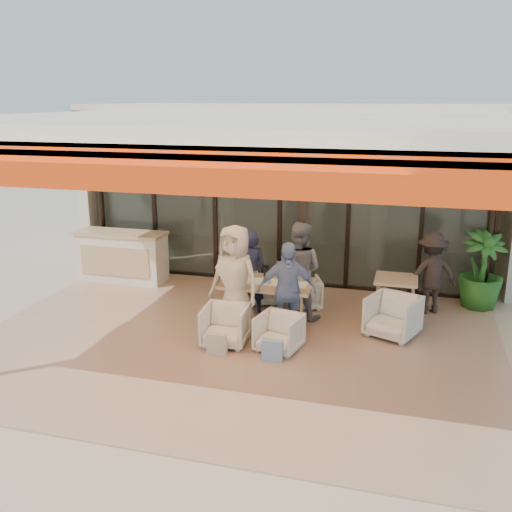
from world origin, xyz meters
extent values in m
plane|color=#C6B293|center=(0.00, 0.00, 0.00)|extent=(70.00, 70.00, 0.00)
cube|color=tan|center=(0.00, 0.00, 0.01)|extent=(8.00, 6.00, 0.01)
cube|color=silver|center=(0.00, 0.00, 3.30)|extent=(8.00, 6.00, 0.20)
cube|color=#FF410D|center=(0.00, -2.94, 3.02)|extent=(8.00, 0.12, 0.45)
cube|color=#FF5515|center=(0.00, -2.25, 3.14)|extent=(8.00, 1.50, 0.06)
cylinder|color=black|center=(-3.88, 2.88, 1.60)|extent=(0.12, 0.12, 3.20)
cylinder|color=black|center=(3.88, 2.88, 1.60)|extent=(0.12, 0.12, 3.20)
cube|color=#9EADA3|center=(0.00, 3.00, 1.60)|extent=(8.00, 0.03, 3.20)
cube|color=black|center=(0.00, 3.00, 0.04)|extent=(8.00, 0.10, 0.08)
cube|color=black|center=(0.00, 3.00, 3.16)|extent=(8.00, 0.10, 0.08)
cube|color=black|center=(-4.00, 3.00, 1.60)|extent=(0.08, 0.10, 3.20)
cube|color=black|center=(-2.70, 3.00, 1.60)|extent=(0.08, 0.10, 3.20)
cube|color=black|center=(-1.35, 3.00, 1.60)|extent=(0.08, 0.10, 3.20)
cube|color=black|center=(0.00, 3.00, 1.60)|extent=(0.08, 0.10, 3.20)
cube|color=black|center=(1.35, 3.00, 1.60)|extent=(0.08, 0.10, 3.20)
cube|color=black|center=(2.70, 3.00, 1.60)|extent=(0.08, 0.10, 3.20)
cube|color=black|center=(4.00, 3.00, 1.60)|extent=(0.08, 0.10, 3.20)
cube|color=silver|center=(0.00, 6.50, 1.70)|extent=(9.00, 0.25, 3.40)
cube|color=silver|center=(-4.40, 4.75, 1.70)|extent=(0.25, 3.50, 3.40)
cube|color=silver|center=(4.40, 4.75, 1.70)|extent=(0.25, 3.50, 3.40)
cube|color=silver|center=(0.00, 4.75, 3.40)|extent=(9.00, 3.50, 0.25)
cube|color=tan|center=(0.00, 4.75, 0.01)|extent=(8.00, 3.50, 0.02)
cylinder|color=silver|center=(-1.60, 4.60, 1.50)|extent=(0.40, 0.40, 3.00)
cylinder|color=silver|center=(1.80, 4.60, 1.50)|extent=(0.40, 0.40, 3.00)
cylinder|color=black|center=(-1.20, 4.20, 3.00)|extent=(0.03, 0.03, 0.70)
cube|color=black|center=(-1.20, 4.20, 2.55)|extent=(0.30, 0.30, 0.40)
sphere|color=#FFBF72|center=(-1.20, 4.20, 2.55)|extent=(0.18, 0.18, 0.18)
cylinder|color=black|center=(2.30, 4.20, 3.00)|extent=(0.03, 0.03, 0.70)
cube|color=black|center=(2.30, 4.20, 2.55)|extent=(0.30, 0.30, 0.40)
sphere|color=#FFBF72|center=(2.30, 4.20, 2.55)|extent=(0.18, 0.18, 0.18)
cylinder|color=black|center=(0.30, 4.00, 0.05)|extent=(0.40, 0.40, 0.05)
cylinder|color=black|center=(0.30, 4.00, 1.05)|extent=(0.04, 0.04, 2.10)
cone|color=red|center=(0.30, 4.00, 1.70)|extent=(0.32, 0.32, 1.10)
cube|color=silver|center=(-3.14, 2.30, 0.50)|extent=(1.80, 0.60, 1.00)
cube|color=tan|center=(-3.14, 2.30, 1.01)|extent=(1.85, 0.65, 0.06)
cube|color=tan|center=(-3.14, 1.99, 0.50)|extent=(1.50, 0.02, 0.60)
cube|color=tan|center=(0.32, 0.82, 0.72)|extent=(1.50, 0.90, 0.05)
cube|color=white|center=(0.32, 0.82, 0.74)|extent=(1.30, 0.35, 0.01)
cylinder|color=tan|center=(-0.30, 0.50, 0.35)|extent=(0.06, 0.06, 0.70)
cylinder|color=tan|center=(0.94, 0.50, 0.35)|extent=(0.06, 0.06, 0.70)
cylinder|color=tan|center=(-0.30, 1.14, 0.35)|extent=(0.06, 0.06, 0.70)
cylinder|color=tan|center=(0.94, 1.14, 0.35)|extent=(0.06, 0.06, 0.70)
cylinder|color=white|center=(-0.13, 0.67, 0.81)|extent=(0.06, 0.06, 0.11)
cylinder|color=white|center=(0.07, 1.02, 0.81)|extent=(0.06, 0.06, 0.11)
cylinder|color=white|center=(0.37, 0.72, 0.81)|extent=(0.06, 0.06, 0.11)
cylinder|color=white|center=(0.62, 1.00, 0.81)|extent=(0.06, 0.06, 0.11)
cylinder|color=white|center=(0.82, 0.62, 0.81)|extent=(0.06, 0.06, 0.11)
cylinder|color=#8D3814|center=(-0.23, 0.97, 0.83)|extent=(0.07, 0.07, 0.16)
cylinder|color=black|center=(0.22, 1.10, 0.83)|extent=(0.09, 0.09, 0.17)
cylinder|color=black|center=(0.22, 1.10, 0.93)|extent=(0.10, 0.10, 0.01)
cylinder|color=white|center=(-0.13, 0.52, 0.76)|extent=(0.22, 0.22, 0.01)
cylinder|color=white|center=(0.77, 0.52, 0.76)|extent=(0.22, 0.22, 0.01)
cylinder|color=white|center=(-0.13, 1.14, 0.76)|extent=(0.22, 0.22, 0.01)
cylinder|color=white|center=(0.77, 1.14, 0.76)|extent=(0.22, 0.22, 0.01)
imported|color=white|center=(-0.10, 1.77, 0.32)|extent=(0.78, 0.75, 0.64)
imported|color=white|center=(0.74, 1.77, 0.31)|extent=(0.76, 0.74, 0.61)
imported|color=white|center=(-0.10, -0.13, 0.34)|extent=(0.70, 0.66, 0.68)
imported|color=white|center=(0.74, -0.13, 0.31)|extent=(0.71, 0.68, 0.63)
imported|color=#181B36|center=(-0.10, 1.27, 0.74)|extent=(0.61, 0.47, 1.48)
imported|color=slate|center=(0.74, 1.27, 0.84)|extent=(0.88, 0.72, 1.68)
imported|color=beige|center=(-0.10, 0.37, 0.88)|extent=(0.98, 0.78, 1.77)
imported|color=#7792C7|center=(0.74, 0.37, 0.78)|extent=(0.98, 0.61, 1.56)
cube|color=silver|center=(-0.10, -0.53, 0.17)|extent=(0.30, 0.10, 0.34)
cube|color=#99BFD8|center=(0.74, -0.53, 0.17)|extent=(0.30, 0.10, 0.34)
cube|color=tan|center=(2.34, 1.62, 0.72)|extent=(0.70, 0.70, 0.05)
cylinder|color=tan|center=(2.06, 1.34, 0.35)|extent=(0.05, 0.05, 0.70)
cylinder|color=tan|center=(2.62, 1.34, 0.35)|extent=(0.05, 0.05, 0.70)
cylinder|color=tan|center=(2.06, 1.90, 0.35)|extent=(0.05, 0.05, 0.70)
cylinder|color=tan|center=(2.62, 1.90, 0.35)|extent=(0.05, 0.05, 0.70)
imported|color=white|center=(2.34, 0.87, 0.37)|extent=(0.92, 0.90, 0.74)
imported|color=black|center=(2.91, 2.10, 0.73)|extent=(1.08, 0.88, 1.46)
imported|color=#1E5919|center=(3.77, 2.61, 0.71)|extent=(1.03, 1.03, 1.42)
camera|label=1|loc=(2.53, -7.77, 3.65)|focal=40.00mm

